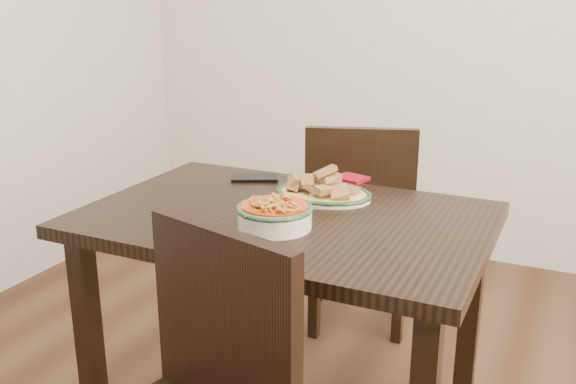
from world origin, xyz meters
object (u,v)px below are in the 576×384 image
at_px(dining_table, 285,246).
at_px(chair_far, 359,218).
at_px(smartphone, 255,178).
at_px(fish_plate, 324,184).
at_px(noodle_bowl, 275,213).

bearing_deg(dining_table, chair_far, 91.37).
relative_size(chair_far, smartphone, 5.60).
height_order(fish_plate, smartphone, fish_plate).
bearing_deg(fish_plate, smartphone, 162.98).
bearing_deg(chair_far, fish_plate, 77.73).
bearing_deg(noodle_bowl, smartphone, 124.66).
bearing_deg(chair_far, smartphone, 43.71).
relative_size(fish_plate, noodle_bowl, 1.42).
bearing_deg(noodle_bowl, fish_plate, 86.46).
relative_size(fish_plate, smartphone, 1.91).
relative_size(noodle_bowl, smartphone, 1.35).
distance_m(chair_far, noodle_bowl, 0.90).
relative_size(dining_table, smartphone, 7.34).
bearing_deg(smartphone, dining_table, -75.27).
xyz_separation_m(dining_table, fish_plate, (0.04, 0.19, 0.15)).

